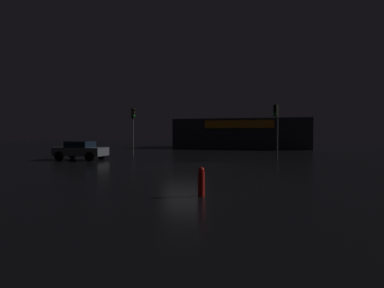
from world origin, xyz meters
TOP-DOWN VIEW (x-y plane):
  - ground_plane at (0.00, 0.00)m, footprint 120.00×120.00m
  - store_building at (1.37, 24.33)m, footprint 18.10×7.80m
  - traffic_signal_main at (-6.66, 6.58)m, footprint 0.42×0.42m
  - traffic_signal_opposite at (5.85, 5.91)m, footprint 0.42×0.42m
  - car_near at (-8.71, 1.65)m, footprint 3.97×1.96m
  - fire_hydrant at (3.32, -8.85)m, footprint 0.22×0.22m

SIDE VIEW (x-z plane):
  - ground_plane at x=0.00m, z-range 0.00..0.00m
  - fire_hydrant at x=3.32m, z-range 0.00..0.95m
  - car_near at x=-8.71m, z-range 0.04..1.48m
  - store_building at x=1.37m, z-range 0.00..4.04m
  - traffic_signal_opposite at x=5.85m, z-range 1.06..5.34m
  - traffic_signal_main at x=-6.66m, z-range 1.13..5.51m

